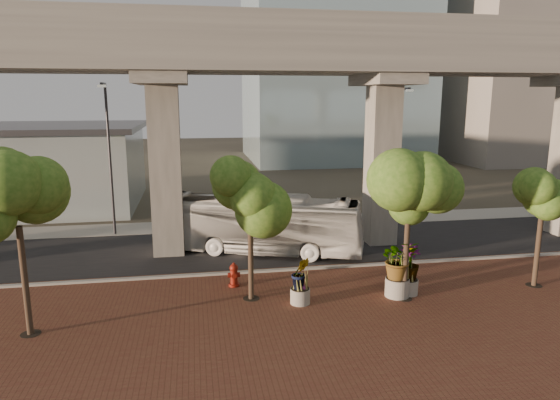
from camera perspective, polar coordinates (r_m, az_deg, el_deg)
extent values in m
plane|color=#312C24|center=(26.51, 0.47, -6.72)|extent=(160.00, 160.00, 0.00)
cube|color=brown|center=(19.25, 4.87, -14.05)|extent=(70.00, 13.00, 0.06)
cube|color=black|center=(28.38, -0.25, -5.42)|extent=(90.00, 8.00, 0.04)
cube|color=#A19F96|center=(24.63, 1.31, -7.99)|extent=(70.00, 0.25, 0.16)
cube|color=#A19F96|center=(33.61, -1.82, -2.68)|extent=(90.00, 3.00, 0.06)
cube|color=#99958B|center=(25.63, 0.35, 16.46)|extent=(72.00, 2.40, 1.80)
cube|color=#99958B|center=(28.77, -0.82, 15.94)|extent=(72.00, 2.40, 1.80)
cube|color=#99958B|center=(24.71, 0.83, 19.90)|extent=(72.00, 0.12, 1.00)
cube|color=#99958B|center=(29.99, -1.18, 18.45)|extent=(72.00, 0.12, 1.00)
cube|color=gray|center=(74.23, 25.87, 13.38)|extent=(18.00, 16.00, 24.00)
imported|color=silver|center=(27.13, -2.40, -2.85)|extent=(11.41, 6.51, 3.13)
cylinder|color=maroon|center=(22.78, -5.27, -9.61)|extent=(0.49, 0.49, 0.11)
cylinder|color=maroon|center=(22.64, -5.29, -8.69)|extent=(0.33, 0.33, 0.79)
sphere|color=maroon|center=(22.51, -5.31, -7.75)|extent=(0.38, 0.38, 0.38)
cylinder|color=maroon|center=(22.45, -5.31, -7.32)|extent=(0.11, 0.11, 0.14)
cylinder|color=maroon|center=(22.62, -5.29, -8.52)|extent=(0.54, 0.22, 0.22)
cylinder|color=gray|center=(22.05, 13.24, -9.67)|extent=(1.02, 1.02, 0.79)
imported|color=#305B18|center=(21.63, 13.39, -6.59)|extent=(2.27, 2.27, 1.70)
cylinder|color=#A9A298|center=(22.42, 14.42, -9.57)|extent=(0.84, 0.84, 0.65)
imported|color=#305B18|center=(22.05, 14.57, -6.90)|extent=(2.06, 2.06, 1.54)
cylinder|color=#ABA39A|center=(20.83, 2.32, -10.90)|extent=(0.81, 0.81, 0.63)
imported|color=#305B18|center=(20.47, 2.34, -8.32)|extent=(1.81, 1.81, 1.36)
cylinder|color=#3F3024|center=(19.80, -27.13, -8.27)|extent=(0.22, 0.22, 3.99)
cylinder|color=black|center=(20.52, -26.60, -13.51)|extent=(0.70, 0.70, 0.01)
cylinder|color=#3F3024|center=(20.82, -3.36, -6.86)|extent=(0.22, 0.22, 3.39)
cylinder|color=black|center=(21.42, -3.31, -11.16)|extent=(0.70, 0.70, 0.01)
cylinder|color=#3F3024|center=(21.42, 14.17, -6.73)|extent=(0.22, 0.22, 3.36)
cylinder|color=black|center=(21.99, 13.95, -10.87)|extent=(0.70, 0.70, 0.01)
cylinder|color=#3F3024|center=(24.99, 27.36, -5.17)|extent=(0.22, 0.22, 3.26)
cylinder|color=black|center=(25.47, 27.01, -8.68)|extent=(0.70, 0.70, 0.01)
cylinder|color=#2A2A2F|center=(31.74, -18.84, 4.18)|extent=(0.16, 0.16, 9.05)
cube|color=#2A2A2F|center=(30.96, -19.56, 12.37)|extent=(0.17, 1.13, 0.17)
cube|color=silver|center=(30.40, -19.72, 12.17)|extent=(0.45, 0.23, 0.14)
cylinder|color=#2C2C30|center=(35.23, 13.49, 5.01)|extent=(0.15, 0.15, 8.85)
cube|color=#2C2C30|center=(34.50, 14.22, 12.22)|extent=(0.17, 1.11, 0.17)
cube|color=silver|center=(34.00, 14.59, 12.02)|extent=(0.44, 0.22, 0.13)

